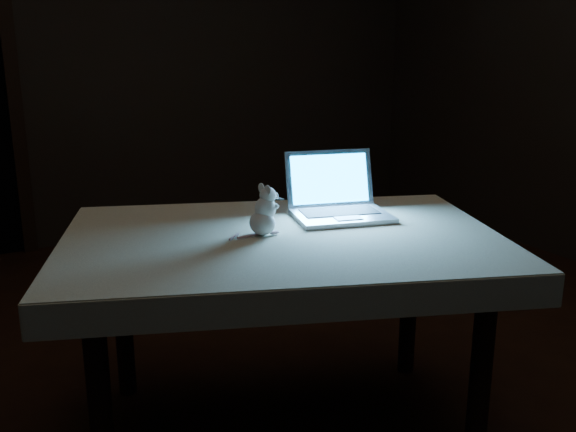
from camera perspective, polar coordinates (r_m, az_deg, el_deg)
floor at (r=2.39m, az=2.43°, el=-17.25°), size 5.00×5.00×0.00m
back_wall at (r=4.35m, az=-15.42°, el=14.91°), size 4.50×0.04×2.60m
table at (r=2.16m, az=-0.48°, el=-10.60°), size 1.48×1.21×0.68m
tablecloth at (r=2.06m, az=-0.78°, el=-2.72°), size 1.50×1.13×0.09m
laptop at (r=2.20m, az=4.88°, el=2.55°), size 0.38×0.36×0.22m
plush_mouse at (r=2.01m, az=-2.31°, el=0.52°), size 0.12×0.12×0.16m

